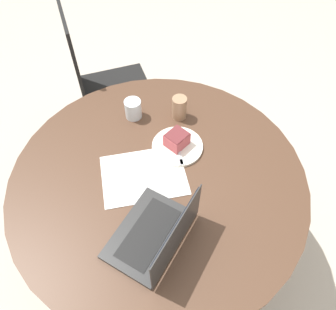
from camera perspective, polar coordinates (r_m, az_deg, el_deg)
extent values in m
plane|color=#B7AD9E|center=(1.99, -1.22, -15.43)|extent=(12.00, 12.00, 0.00)
cylinder|color=#4C3323|center=(1.98, -1.22, -15.32)|extent=(0.59, 0.59, 0.02)
cylinder|color=#4C3323|center=(1.66, -1.43, -10.74)|extent=(0.09, 0.09, 0.68)
cylinder|color=#4C3323|center=(1.35, -1.74, -3.91)|extent=(1.21, 1.21, 0.03)
cube|color=black|center=(2.11, -8.93, 10.96)|extent=(0.46, 0.46, 0.02)
cube|color=black|center=(1.93, -16.01, 15.66)|extent=(0.06, 0.39, 0.54)
cube|color=black|center=(2.43, -4.86, 10.71)|extent=(0.04, 0.04, 0.45)
cube|color=black|center=(2.17, -2.06, 4.33)|extent=(0.04, 0.04, 0.45)
cube|color=black|center=(2.40, -13.78, 8.46)|extent=(0.04, 0.04, 0.45)
cube|color=black|center=(2.13, -11.94, 1.74)|extent=(0.04, 0.04, 0.45)
cube|color=white|center=(1.34, -4.24, -3.52)|extent=(0.39, 0.33, 0.00)
cylinder|color=silver|center=(1.42, 1.65, 1.53)|extent=(0.22, 0.22, 0.01)
cube|color=#B74C51|center=(1.40, 1.54, 2.71)|extent=(0.11, 0.11, 0.06)
cube|color=maroon|center=(1.37, 1.56, 3.58)|extent=(0.11, 0.10, 0.00)
cube|color=silver|center=(1.40, 1.83, 1.11)|extent=(0.06, 0.17, 0.00)
cube|color=silver|center=(1.36, 2.37, -1.27)|extent=(0.03, 0.03, 0.00)
cylinder|color=#997556|center=(1.51, 1.98, 8.23)|extent=(0.07, 0.07, 0.11)
cylinder|color=silver|center=(1.52, -6.09, 7.98)|extent=(0.08, 0.08, 0.09)
cube|color=#2D2D2D|center=(1.20, -3.37, -13.59)|extent=(0.38, 0.36, 0.02)
cube|color=black|center=(1.20, -3.39, -13.40)|extent=(0.28, 0.25, 0.00)
cube|color=#2D2D2D|center=(1.08, 1.59, -14.05)|extent=(0.26, 0.19, 0.20)
cube|color=black|center=(1.08, 1.40, -13.95)|extent=(0.25, 0.17, 0.18)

